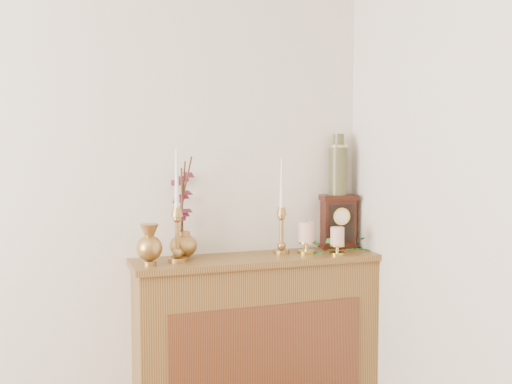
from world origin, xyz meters
name	(u,v)px	position (x,y,z in m)	size (l,w,h in m)	color
console_shelf	(258,354)	(1.40, 2.10, 0.44)	(1.24, 0.34, 0.93)	olive
candlestick_left	(177,226)	(1.00, 2.08, 1.10)	(0.09, 0.09, 0.53)	#A27A41
candlestick_center	(281,223)	(1.54, 2.13, 1.09)	(0.08, 0.08, 0.48)	#A27A41
bud_vase	(149,245)	(0.86, 2.04, 1.02)	(0.12, 0.12, 0.19)	#A27A41
ginger_jar	(183,212)	(1.05, 2.20, 1.15)	(0.20, 0.21, 0.49)	#A27A41
pillar_candle_left	(306,236)	(1.66, 2.09, 1.02)	(0.09, 0.09, 0.17)	gold
pillar_candle_right	(337,240)	(1.79, 2.00, 1.01)	(0.08, 0.08, 0.15)	gold
ivy_garland	(338,249)	(1.84, 2.10, 0.94)	(0.37, 0.17, 0.07)	#2D762E
mantel_clock	(338,222)	(1.89, 2.19, 1.07)	(0.21, 0.16, 0.28)	#34110A
ceramic_vase	(338,168)	(1.89, 2.20, 1.36)	(0.10, 0.10, 0.32)	#183127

